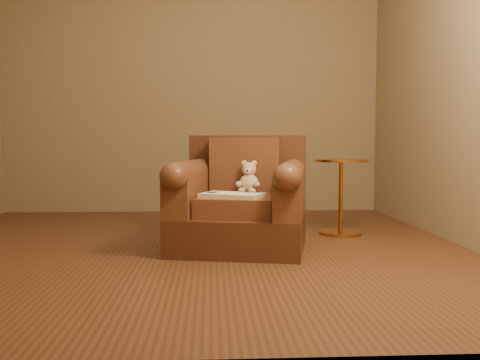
{
  "coord_description": "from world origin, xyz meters",
  "views": [
    {
      "loc": [
        0.19,
        -3.79,
        0.74
      ],
      "look_at": [
        0.39,
        -0.14,
        0.49
      ],
      "focal_mm": 40.0,
      "sensor_mm": 36.0,
      "label": 1
    }
  ],
  "objects": [
    {
      "name": "guidebook",
      "position": [
        0.33,
        -0.28,
        0.4
      ],
      "size": [
        0.46,
        0.38,
        0.03
      ],
      "rotation": [
        0.0,
        0.0,
        -0.42
      ],
      "color": "beige",
      "rests_on": "armchair"
    },
    {
      "name": "armchair",
      "position": [
        0.4,
        -0.06,
        0.31
      ],
      "size": [
        1.04,
        1.01,
        0.8
      ],
      "rotation": [
        0.0,
        0.0,
        -0.21
      ],
      "color": "#482618",
      "rests_on": "floor"
    },
    {
      "name": "teddy_bear",
      "position": [
        0.46,
        0.01,
        0.47
      ],
      "size": [
        0.17,
        0.2,
        0.24
      ],
      "rotation": [
        0.0,
        0.0,
        -0.24
      ],
      "color": "#D0B491",
      "rests_on": "armchair"
    },
    {
      "name": "room",
      "position": [
        0.0,
        0.0,
        1.71
      ],
      "size": [
        4.02,
        4.02,
        2.71
      ],
      "color": "#867152",
      "rests_on": "ground"
    },
    {
      "name": "side_table",
      "position": [
        1.24,
        0.46,
        0.33
      ],
      "size": [
        0.44,
        0.44,
        0.61
      ],
      "color": "#BF7A34",
      "rests_on": "floor"
    },
    {
      "name": "floor",
      "position": [
        0.0,
        0.0,
        0.0
      ],
      "size": [
        4.0,
        4.0,
        0.0
      ],
      "primitive_type": "plane",
      "color": "#56321D",
      "rests_on": "ground"
    }
  ]
}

